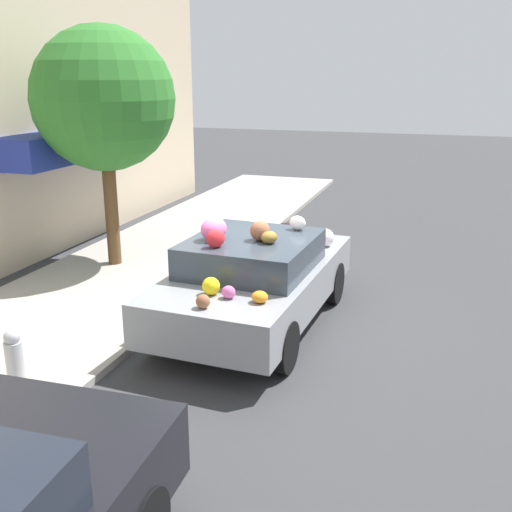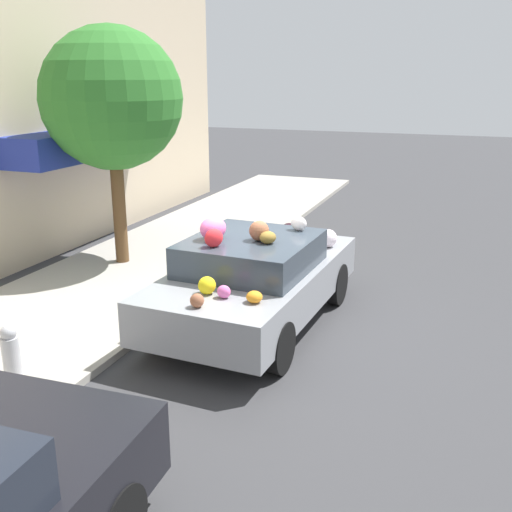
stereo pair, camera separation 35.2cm
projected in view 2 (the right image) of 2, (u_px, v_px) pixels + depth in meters
ground_plane at (247, 322)px, 8.77m from camera, size 60.00×60.00×0.00m
sidewalk_curb at (92, 296)px, 9.67m from camera, size 24.00×3.20×0.10m
street_tree at (112, 99)px, 10.43m from camera, size 2.48×2.48×4.22m
fire_hydrant at (11, 354)px, 6.79m from camera, size 0.20×0.20×0.70m
art_car at (255, 277)px, 8.50m from camera, size 4.08×2.03×1.64m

